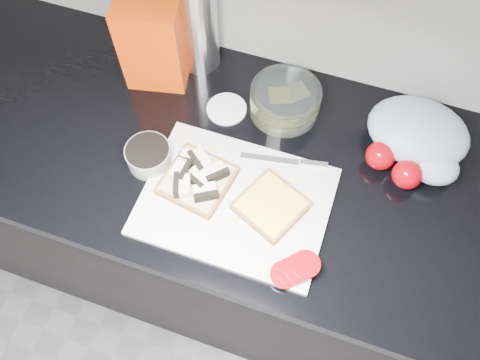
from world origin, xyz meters
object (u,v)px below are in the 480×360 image
Objects in this scene: steel_canister at (197,25)px; glass_bowl at (285,101)px; bread_bag at (155,39)px; cutting_board at (236,201)px.

glass_bowl is at bearing -18.25° from steel_canister.
bread_bag is (-0.33, 0.01, 0.08)m from glass_bowl.
glass_bowl is at bearing -14.66° from bread_bag.
steel_canister is (-0.22, 0.36, 0.11)m from cutting_board.
steel_canister is (-0.25, 0.08, 0.08)m from glass_bowl.
cutting_board is 1.68× the size of steel_canister.
steel_canister is at bearing 27.24° from bread_bag.
cutting_board is at bearing -58.35° from steel_canister.
bread_bag is 0.11m from steel_canister.
steel_canister reaches higher than glass_bowl.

